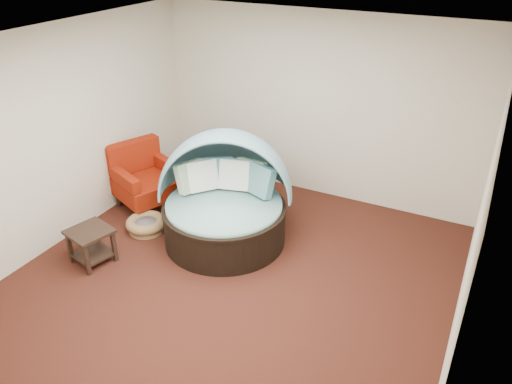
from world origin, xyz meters
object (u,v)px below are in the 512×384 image
at_px(canopy_daybed, 225,192).
at_px(red_armchair, 145,179).
at_px(pet_basket, 146,224).
at_px(side_table, 91,241).

bearing_deg(canopy_daybed, red_armchair, 148.14).
relative_size(pet_basket, side_table, 1.03).
height_order(pet_basket, red_armchair, red_armchair).
xyz_separation_m(canopy_daybed, side_table, (-1.21, -1.27, -0.39)).
relative_size(canopy_daybed, pet_basket, 3.56).
height_order(canopy_daybed, side_table, canopy_daybed).
bearing_deg(canopy_daybed, pet_basket, 175.26).
relative_size(canopy_daybed, side_table, 3.68).
bearing_deg(side_table, red_armchair, 101.46).
xyz_separation_m(canopy_daybed, pet_basket, (-1.07, -0.38, -0.59)).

